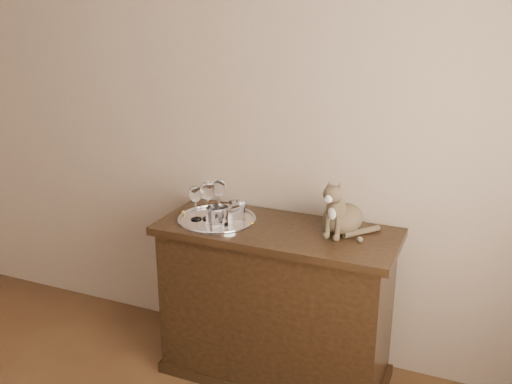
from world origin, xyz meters
TOP-DOWN VIEW (x-y plane):
  - wall_back at (0.00, 2.25)m, footprint 4.00×0.10m
  - sideboard at (0.60, 1.94)m, footprint 1.20×0.50m
  - tray at (0.28, 1.91)m, footprint 0.40×0.40m
  - wine_glass_b at (0.26, 1.99)m, footprint 0.07×0.07m
  - wine_glass_c at (0.18, 1.87)m, footprint 0.07×0.07m
  - wine_glass_d at (0.24, 1.90)m, footprint 0.08×0.08m
  - tumbler_a at (0.33, 1.86)m, footprint 0.08×0.08m
  - tumbler_b at (0.31, 1.83)m, footprint 0.08×0.08m
  - tumbler_c at (0.38, 1.94)m, footprint 0.09×0.09m
  - cat at (0.91, 2.02)m, footprint 0.34×0.33m

SIDE VIEW (x-z plane):
  - sideboard at x=0.60m, z-range 0.00..0.85m
  - tray at x=0.28m, z-range 0.85..0.86m
  - tumbler_b at x=0.31m, z-range 0.86..0.95m
  - tumbler_a at x=0.33m, z-range 0.86..0.95m
  - tumbler_c at x=0.38m, z-range 0.86..0.95m
  - wine_glass_c at x=0.18m, z-range 0.86..1.04m
  - wine_glass_b at x=0.26m, z-range 0.86..1.05m
  - wine_glass_d at x=0.24m, z-range 0.86..1.06m
  - cat at x=0.91m, z-range 0.85..1.14m
  - wall_back at x=0.00m, z-range 0.00..2.70m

